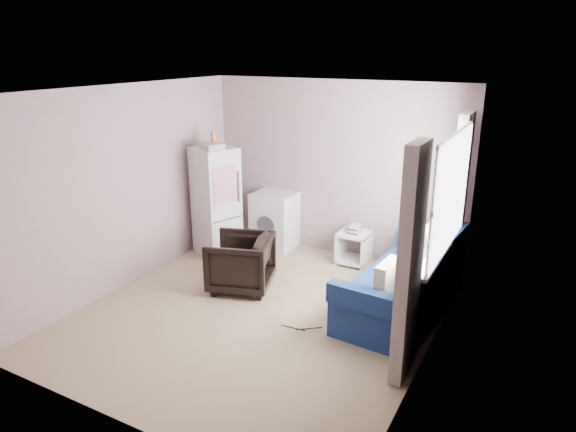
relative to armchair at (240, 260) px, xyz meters
The scene contains 8 objects.
room 1.11m from the armchair, 37.08° to the right, with size 3.84×4.24×2.54m.
armchair is the anchor object (origin of this frame).
fridge 1.34m from the armchair, 138.57° to the left, with size 0.70×0.69×1.79m.
washing_machine 1.49m from the armchair, 102.24° to the left, with size 0.60×0.62×0.85m.
side_table 1.71m from the armchair, 55.29° to the left, with size 0.43×0.43×0.58m.
sofa 2.05m from the armchair, 10.48° to the left, with size 1.06×2.06×0.89m.
window_dressing 2.44m from the armchair, ahead, with size 0.17×2.62×2.18m.
floor_cables 1.30m from the armchair, 25.26° to the right, with size 0.42×0.19×0.01m.
Camera 1 is at (2.79, -4.49, 2.91)m, focal length 32.00 mm.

